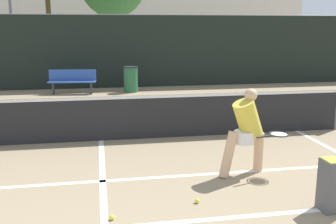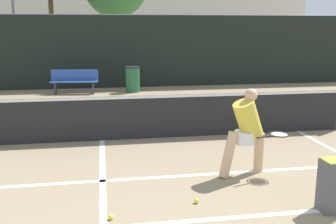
# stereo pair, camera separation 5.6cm
# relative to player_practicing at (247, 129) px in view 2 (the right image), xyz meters

# --- Properties ---
(court_service_line) EXTENTS (8.25, 0.10, 0.01)m
(court_service_line) POSITION_rel_player_practicing_xyz_m (-2.34, 0.06, -0.75)
(court_service_line) COLOR white
(court_service_line) RESTS_ON ground
(court_center_mark) EXTENTS (0.10, 3.81, 0.01)m
(court_center_mark) POSITION_rel_player_practicing_xyz_m (-2.34, 0.45, -0.75)
(court_center_mark) COLOR white
(court_center_mark) RESTS_ON ground
(net) EXTENTS (11.09, 0.09, 1.07)m
(net) POSITION_rel_player_practicing_xyz_m (-2.34, 2.35, -0.25)
(net) COLOR slate
(net) RESTS_ON ground
(fence_back) EXTENTS (24.00, 0.06, 2.85)m
(fence_back) POSITION_rel_player_practicing_xyz_m (-2.34, 9.82, 0.66)
(fence_back) COLOR black
(fence_back) RESTS_ON ground
(player_practicing) EXTENTS (1.24, 0.53, 1.43)m
(player_practicing) POSITION_rel_player_practicing_xyz_m (0.00, 0.00, 0.00)
(player_practicing) COLOR #DBAD84
(player_practicing) RESTS_ON ground
(tennis_ball_scattered_1) EXTENTS (0.07, 0.07, 0.07)m
(tennis_ball_scattered_1) POSITION_rel_player_practicing_xyz_m (-1.06, -0.97, -0.72)
(tennis_ball_scattered_1) COLOR #D1E033
(tennis_ball_scattered_1) RESTS_ON ground
(tennis_ball_scattered_3) EXTENTS (0.07, 0.07, 0.07)m
(tennis_ball_scattered_3) POSITION_rel_player_practicing_xyz_m (-2.24, -1.25, -0.72)
(tennis_ball_scattered_3) COLOR #D1E033
(tennis_ball_scattered_3) RESTS_ON ground
(ball_hopper) EXTENTS (0.28, 0.28, 0.71)m
(ball_hopper) POSITION_rel_player_practicing_xyz_m (0.62, -1.48, -0.39)
(ball_hopper) COLOR #4C4C51
(ball_hopper) RESTS_ON ground
(courtside_bench) EXTENTS (1.72, 0.57, 0.86)m
(courtside_bench) POSITION_rel_player_practicing_xyz_m (-3.29, 8.62, -0.29)
(courtside_bench) COLOR #2D519E
(courtside_bench) RESTS_ON ground
(trash_bin) EXTENTS (0.54, 0.54, 0.94)m
(trash_bin) POSITION_rel_player_practicing_xyz_m (-1.18, 8.64, -0.28)
(trash_bin) COLOR #28603D
(trash_bin) RESTS_ON ground
(parked_car) EXTENTS (1.68, 4.18, 1.46)m
(parked_car) POSITION_rel_player_practicing_xyz_m (-5.62, 13.31, -0.14)
(parked_car) COLOR black
(parked_car) RESTS_ON ground
(building_far) EXTENTS (36.00, 2.40, 6.98)m
(building_far) POSITION_rel_player_practicing_xyz_m (-2.34, 28.66, 2.73)
(building_far) COLOR beige
(building_far) RESTS_ON ground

